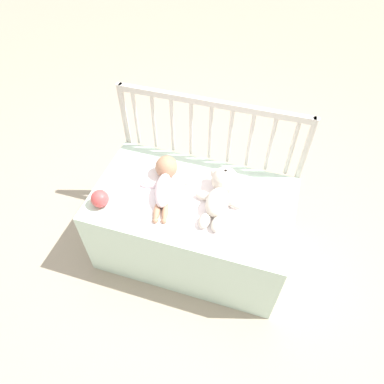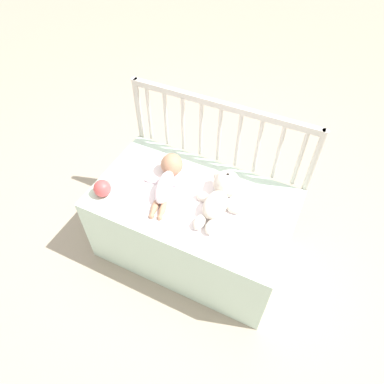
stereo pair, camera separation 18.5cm
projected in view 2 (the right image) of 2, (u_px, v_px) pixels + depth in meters
ground_plane at (193, 248)px, 2.29m from camera, size 12.00×12.00×0.00m
crib_mattress at (193, 225)px, 2.10m from camera, size 1.12×0.66×0.52m
crib_rail at (219, 143)px, 2.02m from camera, size 1.12×0.04×0.93m
blanket at (188, 201)px, 1.89m from camera, size 0.83×0.54×0.01m
teddy_bear at (221, 195)px, 1.84m from camera, size 0.27×0.40×0.15m
baby at (168, 178)px, 1.93m from camera, size 0.28×0.43×0.13m
toy_ball at (102, 188)px, 1.89m from camera, size 0.10×0.10×0.10m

